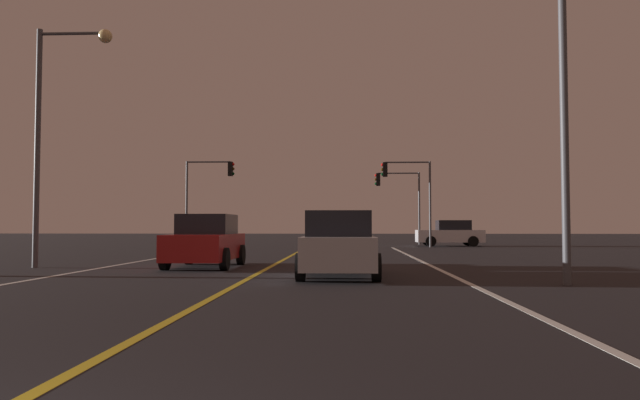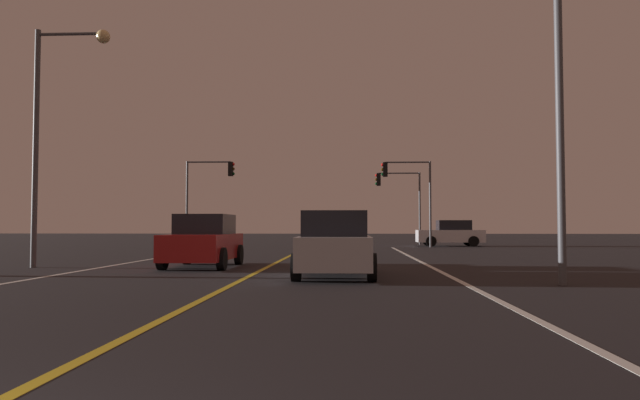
{
  "view_description": "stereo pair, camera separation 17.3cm",
  "coord_description": "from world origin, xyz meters",
  "views": [
    {
      "loc": [
        2.47,
        -2.12,
        1.32
      ],
      "look_at": [
        0.86,
        33.44,
        2.89
      ],
      "focal_mm": 33.16,
      "sensor_mm": 36.0,
      "label": 1
    },
    {
      "loc": [
        2.64,
        -2.12,
        1.32
      ],
      "look_at": [
        0.86,
        33.44,
        2.89
      ],
      "focal_mm": 33.16,
      "sensor_mm": 36.0,
      "label": 2
    }
  ],
  "objects": [
    {
      "name": "traffic_light_far_right",
      "position": [
        6.1,
        40.29,
        3.86
      ],
      "size": [
        3.25,
        0.36,
        5.16
      ],
      "rotation": [
        0.0,
        0.0,
        3.14
      ],
      "color": "#4C4C51",
      "rests_on": "ground"
    },
    {
      "name": "traffic_light_near_left",
      "position": [
        -6.2,
        34.79,
        4.04
      ],
      "size": [
        3.12,
        0.36,
        5.43
      ],
      "color": "#4C4C51",
      "rests_on": "ground"
    },
    {
      "name": "lane_edge_right",
      "position": [
        5.27,
        14.15,
        0.0
      ],
      "size": [
        0.16,
        40.29,
        0.01
      ],
      "primitive_type": "cube",
      "color": "silver",
      "rests_on": "ground"
    },
    {
      "name": "car_lead_same_lane",
      "position": [
        2.27,
        13.23,
        0.82
      ],
      "size": [
        2.02,
        4.3,
        1.7
      ],
      "rotation": [
        0.0,
        0.0,
        1.57
      ],
      "color": "black",
      "rests_on": "ground"
    },
    {
      "name": "lane_center_divider",
      "position": [
        0.0,
        14.15,
        0.0
      ],
      "size": [
        0.16,
        40.29,
        0.01
      ],
      "primitive_type": "cube",
      "color": "gold",
      "rests_on": "ground"
    },
    {
      "name": "street_lamp_left_mid",
      "position": [
        -6.81,
        16.19,
        4.91
      ],
      "size": [
        2.46,
        0.44,
        7.65
      ],
      "color": "#4C4C51",
      "rests_on": "ground"
    },
    {
      "name": "lane_edge_left",
      "position": [
        -5.27,
        14.15,
        0.0
      ],
      "size": [
        0.16,
        40.29,
        0.01
      ],
      "primitive_type": "cube",
      "color": "silver",
      "rests_on": "ground"
    },
    {
      "name": "car_crossing_side",
      "position": [
        9.3,
        37.1,
        0.82
      ],
      "size": [
        4.3,
        2.02,
        1.7
      ],
      "rotation": [
        0.0,
        0.0,
        3.14
      ],
      "color": "black",
      "rests_on": "ground"
    },
    {
      "name": "street_lamp_right_near",
      "position": [
        6.77,
        11.38,
        5.3
      ],
      "size": [
        2.77,
        0.44,
        8.33
      ],
      "rotation": [
        0.0,
        0.0,
        3.14
      ],
      "color": "#4C4C51",
      "rests_on": "ground"
    },
    {
      "name": "traffic_light_near_right",
      "position": [
        6.2,
        34.79,
        3.98
      ],
      "size": [
        3.11,
        0.36,
        5.35
      ],
      "rotation": [
        0.0,
        0.0,
        3.14
      ],
      "color": "#4C4C51",
      "rests_on": "ground"
    },
    {
      "name": "car_oncoming",
      "position": [
        -2.06,
        16.75,
        0.82
      ],
      "size": [
        2.02,
        4.3,
        1.7
      ],
      "rotation": [
        0.0,
        0.0,
        -1.57
      ],
      "color": "black",
      "rests_on": "ground"
    }
  ]
}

